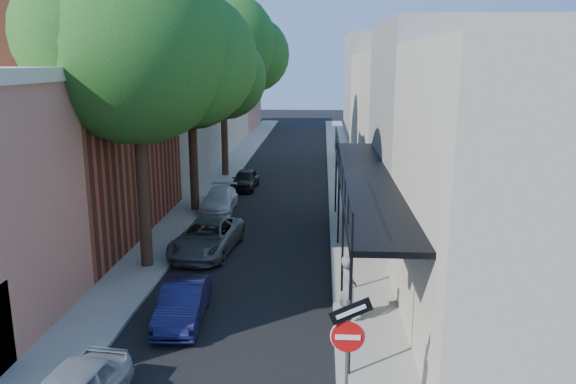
# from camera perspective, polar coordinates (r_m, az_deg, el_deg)

# --- Properties ---
(road_surface) EXTENTS (6.00, 64.00, 0.01)m
(road_surface) POSITION_cam_1_polar(r_m,az_deg,el_deg) (40.02, -0.27, 2.40)
(road_surface) COLOR black
(road_surface) RESTS_ON ground
(sidewalk_left) EXTENTS (2.00, 64.00, 0.12)m
(sidewalk_left) POSITION_cam_1_polar(r_m,az_deg,el_deg) (40.47, -5.94, 2.53)
(sidewalk_left) COLOR gray
(sidewalk_left) RESTS_ON ground
(sidewalk_right) EXTENTS (2.00, 64.00, 0.12)m
(sidewalk_right) POSITION_cam_1_polar(r_m,az_deg,el_deg) (39.95, 5.47, 2.40)
(sidewalk_right) COLOR gray
(sidewalk_right) RESTS_ON ground
(buildings_left) EXTENTS (10.10, 59.10, 12.00)m
(buildings_left) POSITION_cam_1_polar(r_m,az_deg,el_deg) (39.90, -14.03, 9.13)
(buildings_left) COLOR tan
(buildings_left) RESTS_ON ground
(buildings_right) EXTENTS (9.80, 55.00, 10.00)m
(buildings_right) POSITION_cam_1_polar(r_m,az_deg,el_deg) (39.36, 12.99, 8.38)
(buildings_right) COLOR beige
(buildings_right) RESTS_ON ground
(sign_post) EXTENTS (0.89, 0.17, 2.99)m
(sign_post) POSITION_cam_1_polar(r_m,az_deg,el_deg) (11.57, 6.11, -14.88)
(sign_post) COLOR #595B60
(sign_post) RESTS_ON ground
(oak_near) EXTENTS (7.48, 6.80, 11.42)m
(oak_near) POSITION_cam_1_polar(r_m,az_deg,el_deg) (20.39, -13.90, 13.94)
(oak_near) COLOR black
(oak_near) RESTS_ON ground
(oak_mid) EXTENTS (6.60, 6.00, 10.20)m
(oak_mid) POSITION_cam_1_polar(r_m,az_deg,el_deg) (28.12, -9.04, 12.15)
(oak_mid) COLOR black
(oak_mid) RESTS_ON ground
(oak_far) EXTENTS (7.70, 7.00, 11.90)m
(oak_far) POSITION_cam_1_polar(r_m,az_deg,el_deg) (36.99, -5.93, 14.30)
(oak_far) COLOR black
(oak_far) RESTS_ON ground
(parked_car_b) EXTENTS (1.40, 3.53, 1.14)m
(parked_car_b) POSITION_cam_1_polar(r_m,az_deg,el_deg) (16.97, -10.61, -11.04)
(parked_car_b) COLOR #13143E
(parked_car_b) RESTS_ON ground
(parked_car_c) EXTENTS (2.61, 4.82, 1.28)m
(parked_car_c) POSITION_cam_1_polar(r_m,az_deg,el_deg) (22.59, -8.21, -4.57)
(parked_car_c) COLOR #53565B
(parked_car_c) RESTS_ON ground
(parked_car_d) EXTENTS (1.66, 3.91, 1.12)m
(parked_car_d) POSITION_cam_1_polar(r_m,az_deg,el_deg) (28.86, -6.96, -0.79)
(parked_car_d) COLOR white
(parked_car_d) RESTS_ON ground
(parked_car_e) EXTENTS (1.51, 3.48, 1.17)m
(parked_car_e) POSITION_cam_1_polar(r_m,az_deg,el_deg) (33.59, -4.38, 1.28)
(parked_car_e) COLOR black
(parked_car_e) RESTS_ON ground
(pedestrian) EXTENTS (0.56, 0.78, 1.99)m
(pedestrian) POSITION_cam_1_polar(r_m,az_deg,el_deg) (16.36, 6.15, -9.75)
(pedestrian) COLOR slate
(pedestrian) RESTS_ON sidewalk_right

